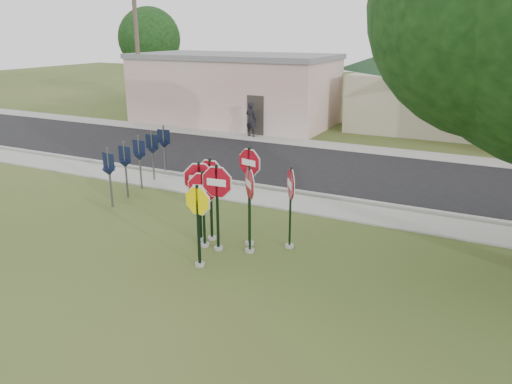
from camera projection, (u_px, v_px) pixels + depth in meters
The scene contains 19 objects.
ground at pixel (199, 268), 12.26m from camera, with size 120.00×120.00×0.00m, color #344A1B.
sidewalk_near at pixel (287, 201), 16.92m from camera, with size 60.00×1.60×0.06m, color gray.
road at pixel (330, 170), 20.74m from camera, with size 60.00×7.00×0.04m, color black.
sidewalk_far at pixel (358, 149), 24.39m from camera, with size 60.00×1.60×0.06m, color gray.
curb at pixel (298, 192), 17.76m from camera, with size 60.00×0.20×0.14m, color gray.
stop_sign_center at pixel (217, 195), 12.83m from camera, with size 1.16×0.24×2.46m.
stop_sign_yellow at pixel (198, 217), 11.98m from camera, with size 0.98×0.24×2.20m.
stop_sign_left at pixel (203, 199), 13.09m from camera, with size 1.10×0.36×2.23m.
stop_sign_right at pixel (250, 198), 12.69m from camera, with size 0.75×0.83×2.44m.
stop_sign_back_right at pixel (249, 183), 13.06m from camera, with size 0.97×0.26×2.81m.
stop_sign_back_left at pixel (211, 187), 13.47m from camera, with size 1.17×0.24×2.46m.
stop_sign_far_right at pixel (291, 196), 12.99m from camera, with size 0.65×0.96×2.36m.
stop_sign_far_left at pixel (200, 190), 13.44m from camera, with size 1.04×0.56×2.38m.
route_sign_row at pixel (140, 156), 18.01m from camera, with size 1.43×4.63×2.00m.
building_stucco at pixel (234, 88), 30.72m from camera, with size 12.20×6.20×4.20m.
building_house at pixel (432, 65), 28.95m from camera, with size 11.60×11.60×6.20m.
utility_pole_near at pixel (137, 40), 29.61m from camera, with size 2.20×0.26×9.50m.
bg_tree_left at pixel (149, 39), 39.67m from camera, with size 4.90×4.90×7.35m.
pedestrian at pixel (251, 119), 26.84m from camera, with size 0.68×0.45×1.86m, color black.
Camera 1 is at (6.24, -9.26, 5.59)m, focal length 35.00 mm.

